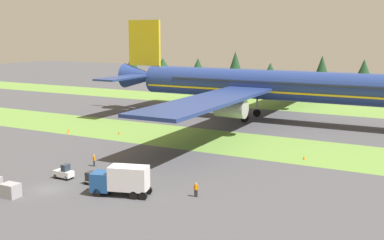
% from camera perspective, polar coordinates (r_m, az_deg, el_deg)
% --- Properties ---
extents(ground_plane, '(400.00, 400.00, 0.00)m').
position_cam_1_polar(ground_plane, '(61.80, -16.70, -7.88)').
color(ground_plane, '#47474C').
extents(grass_strip_near, '(320.00, 17.00, 0.01)m').
position_cam_1_polar(grass_strip_near, '(88.05, -1.01, -2.02)').
color(grass_strip_near, olive).
rests_on(grass_strip_near, ground).
extents(grass_strip_far, '(320.00, 17.00, 0.01)m').
position_cam_1_polar(grass_strip_far, '(129.50, 8.99, 1.85)').
color(grass_strip_far, olive).
rests_on(grass_strip_far, ground).
extents(airliner, '(71.35, 87.13, 21.79)m').
position_cam_1_polar(airliner, '(104.91, 8.15, 4.19)').
color(airliner, navy).
rests_on(airliner, ground).
extents(baggage_tug, '(2.60, 1.30, 1.97)m').
position_cam_1_polar(baggage_tug, '(65.35, -14.93, -6.04)').
color(baggage_tug, silver).
rests_on(baggage_tug, ground).
extents(cargo_dolly_lead, '(2.20, 1.50, 1.55)m').
position_cam_1_polar(cargo_dolly_lead, '(62.10, -11.52, -6.66)').
color(cargo_dolly_lead, '#A3A3A8').
rests_on(cargo_dolly_lead, ground).
extents(cargo_dolly_second, '(2.20, 1.50, 1.55)m').
position_cam_1_polar(cargo_dolly_second, '(60.35, -9.38, -7.09)').
color(cargo_dolly_second, '#A3A3A8').
rests_on(cargo_dolly_second, ground).
extents(cargo_dolly_third, '(2.20, 1.50, 1.55)m').
position_cam_1_polar(cargo_dolly_third, '(58.69, -7.12, -7.54)').
color(cargo_dolly_third, '#A3A3A8').
rests_on(cargo_dolly_third, ground).
extents(catering_truck, '(7.32, 4.19, 3.58)m').
position_cam_1_polar(catering_truck, '(57.15, -8.38, -6.98)').
color(catering_truck, '#1E4C8E').
rests_on(catering_truck, ground).
extents(ground_crew_marshaller, '(0.55, 0.36, 1.74)m').
position_cam_1_polar(ground_crew_marshaller, '(56.40, 0.47, -8.18)').
color(ground_crew_marshaller, black).
rests_on(ground_crew_marshaller, ground).
extents(ground_crew_loader, '(0.44, 0.41, 1.74)m').
position_cam_1_polar(ground_crew_loader, '(70.31, -11.54, -4.63)').
color(ground_crew_loader, black).
rests_on(ground_crew_loader, ground).
extents(uld_container_3, '(2.06, 1.67, 1.64)m').
position_cam_1_polar(uld_container_3, '(60.12, -20.72, -7.81)').
color(uld_container_3, '#A3A3A8').
rests_on(uld_container_3, ground).
extents(taxiway_marker_0, '(0.44, 0.44, 0.51)m').
position_cam_1_polar(taxiway_marker_0, '(93.91, -14.52, -1.42)').
color(taxiway_marker_0, orange).
rests_on(taxiway_marker_0, ground).
extents(taxiway_marker_1, '(0.44, 0.44, 0.54)m').
position_cam_1_polar(taxiway_marker_1, '(74.55, 13.14, -4.37)').
color(taxiway_marker_1, orange).
rests_on(taxiway_marker_1, ground).
extents(taxiway_marker_2, '(0.44, 0.44, 0.60)m').
position_cam_1_polar(taxiway_marker_2, '(91.30, -8.64, -1.50)').
color(taxiway_marker_2, orange).
rests_on(taxiway_marker_2, ground).
extents(taxiway_marker_3, '(0.44, 0.44, 0.62)m').
position_cam_1_polar(taxiway_marker_3, '(95.58, -14.38, -1.17)').
color(taxiway_marker_3, orange).
rests_on(taxiway_marker_3, ground).
extents(distant_tree_line, '(155.43, 9.91, 11.83)m').
position_cam_1_polar(distant_tree_line, '(174.04, 14.18, 6.04)').
color(distant_tree_line, '#4C3823').
rests_on(distant_tree_line, ground).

